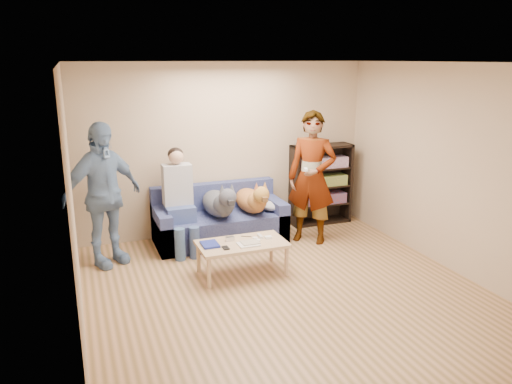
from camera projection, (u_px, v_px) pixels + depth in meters
name	position (u px, v px, depth m)	size (l,w,h in m)	color
ground	(293.00, 298.00, 5.68)	(5.00, 5.00, 0.00)	olive
ceiling	(298.00, 62.00, 5.00)	(5.00, 5.00, 0.00)	white
wall_back	(226.00, 149.00, 7.60)	(4.50, 4.50, 0.00)	tan
wall_front	(466.00, 283.00, 3.08)	(4.50, 4.50, 0.00)	tan
wall_left	(73.00, 209.00, 4.58)	(5.00, 5.00, 0.00)	tan
wall_right	(462.00, 171.00, 6.10)	(5.00, 5.00, 0.00)	tan
blanket	(275.00, 205.00, 7.50)	(0.41, 0.35, 0.14)	#A9AAAE
person_standing_right	(312.00, 178.00, 7.22)	(0.70, 0.46, 1.93)	gray
person_standing_left	(103.00, 195.00, 6.39)	(1.11, 0.46, 1.89)	#6F90B2
held_controller	(306.00, 169.00, 6.92)	(0.04, 0.13, 0.03)	white
notebook_blue	(210.00, 244.00, 6.12)	(0.20, 0.26, 0.03)	navy
papers	(248.00, 244.00, 6.14)	(0.26, 0.20, 0.01)	silver
magazine	(250.00, 242.00, 6.16)	(0.22, 0.17, 0.01)	#AC9F89
camera_silver	(230.00, 239.00, 6.27)	(0.11, 0.06, 0.05)	silver
controller_a	(260.00, 236.00, 6.39)	(0.04, 0.13, 0.03)	silver
controller_b	(268.00, 237.00, 6.35)	(0.09, 0.06, 0.03)	white
headphone_cup_a	(258.00, 240.00, 6.26)	(0.07, 0.07, 0.02)	white
headphone_cup_b	(255.00, 238.00, 6.33)	(0.07, 0.07, 0.02)	white
pen_orange	(245.00, 247.00, 6.06)	(0.01, 0.01, 0.14)	orange
pen_black	(246.00, 236.00, 6.42)	(0.01, 0.01, 0.14)	black
wallet	(226.00, 248.00, 6.02)	(0.07, 0.12, 0.01)	black
sofa	(219.00, 222.00, 7.41)	(1.90, 0.85, 0.82)	#515B93
person_seated	(179.00, 196.00, 6.97)	(0.40, 0.73, 1.47)	#40598D
dog_gray	(220.00, 203.00, 7.15)	(0.40, 1.25, 0.58)	#4E5158
dog_tan	(252.00, 200.00, 7.35)	(0.38, 1.15, 0.55)	#B07535
coffee_table	(242.00, 246.00, 6.22)	(1.10, 0.60, 0.42)	tan
bookshelf	(321.00, 183.00, 8.13)	(1.00, 0.34, 1.30)	black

